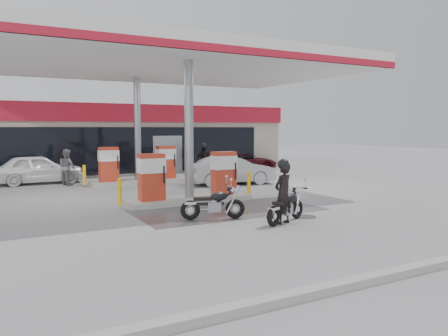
# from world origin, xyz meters

# --- Properties ---
(ground) EXTENTS (90.00, 90.00, 0.00)m
(ground) POSITION_xyz_m (0.00, 0.00, 0.00)
(ground) COLOR gray
(ground) RESTS_ON ground
(wet_patch) EXTENTS (6.00, 3.00, 0.00)m
(wet_patch) POSITION_xyz_m (0.50, 0.00, 0.00)
(wet_patch) COLOR #4C4C4F
(wet_patch) RESTS_ON ground
(drain_cover) EXTENTS (0.70, 0.70, 0.01)m
(drain_cover) POSITION_xyz_m (2.00, -2.00, 0.00)
(drain_cover) COLOR #38383A
(drain_cover) RESTS_ON ground
(kerb) EXTENTS (28.00, 0.25, 0.15)m
(kerb) POSITION_xyz_m (0.00, -7.00, 0.07)
(kerb) COLOR gray
(kerb) RESTS_ON ground
(store_building) EXTENTS (22.00, 8.22, 4.00)m
(store_building) POSITION_xyz_m (0.01, 15.94, 2.01)
(store_building) COLOR beige
(store_building) RESTS_ON ground
(canopy) EXTENTS (16.00, 10.02, 5.51)m
(canopy) POSITION_xyz_m (0.00, 5.00, 5.27)
(canopy) COLOR silver
(canopy) RESTS_ON ground
(pump_island_near) EXTENTS (5.14, 1.30, 1.78)m
(pump_island_near) POSITION_xyz_m (0.00, 2.00, 0.71)
(pump_island_near) COLOR #9E9E99
(pump_island_near) RESTS_ON ground
(pump_island_far) EXTENTS (5.14, 1.30, 1.78)m
(pump_island_far) POSITION_xyz_m (0.00, 8.00, 0.71)
(pump_island_far) COLOR #9E9E99
(pump_island_far) RESTS_ON ground
(main_motorcycle) EXTENTS (1.77, 0.97, 0.97)m
(main_motorcycle) POSITION_xyz_m (1.05, -2.36, 0.43)
(main_motorcycle) COLOR black
(main_motorcycle) RESTS_ON ground
(biker_main) EXTENTS (0.71, 0.57, 1.70)m
(biker_main) POSITION_xyz_m (0.88, -2.44, 0.85)
(biker_main) COLOR black
(biker_main) RESTS_ON ground
(parked_motorcycle) EXTENTS (1.83, 0.95, 0.97)m
(parked_motorcycle) POSITION_xyz_m (-0.55, -1.01, 0.43)
(parked_motorcycle) COLOR black
(parked_motorcycle) RESTS_ON ground
(sedan_white) EXTENTS (4.15, 1.74, 1.40)m
(sedan_white) POSITION_xyz_m (-4.21, 10.20, 0.70)
(sedan_white) COLOR white
(sedan_white) RESTS_ON ground
(attendant) EXTENTS (0.90, 1.00, 1.69)m
(attendant) POSITION_xyz_m (-3.08, 9.00, 0.85)
(attendant) COLOR slate
(attendant) RESTS_ON ground
(hatchback_silver) EXTENTS (4.21, 1.92, 1.34)m
(hatchback_silver) POSITION_xyz_m (3.76, 5.60, 0.67)
(hatchback_silver) COLOR gray
(hatchback_silver) RESTS_ON ground
(parked_car_right) EXTENTS (3.95, 2.94, 1.00)m
(parked_car_right) POSITION_xyz_m (8.71, 12.00, 0.50)
(parked_car_right) COLOR #470F17
(parked_car_right) RESTS_ON ground
(biker_walking) EXTENTS (1.06, 0.61, 1.69)m
(biker_walking) POSITION_xyz_m (4.52, 10.20, 0.85)
(biker_walking) COLOR black
(biker_walking) RESTS_ON ground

